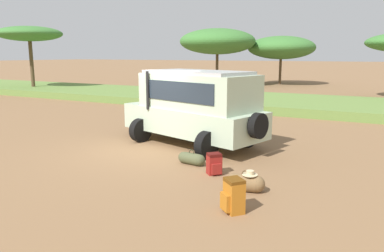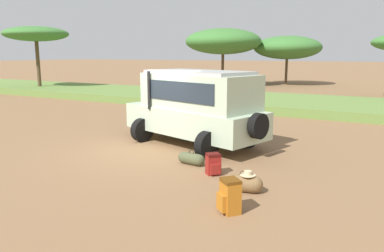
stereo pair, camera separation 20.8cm
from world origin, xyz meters
The scene contains 10 objects.
ground_plane centered at (0.00, 0.00, 0.00)m, with size 320.00×320.00×0.00m, color olive.
grass_bank centered at (0.00, 11.73, 0.22)m, with size 120.00×7.00×0.44m.
safari_vehicle centered at (0.96, 1.25, 1.29)m, with size 5.46×3.56×2.44m.
backpack_beside_front_wheel centered at (4.09, -3.20, 0.32)m, with size 0.50×0.50×0.66m.
backpack_cluster_center centered at (2.83, -1.28, 0.26)m, with size 0.45×0.45×0.54m.
duffel_bag_low_black_case centered at (3.92, -2.04, 0.19)m, with size 0.86×0.46×0.48m.
duffel_bag_soft_canvas centered at (1.93, -0.80, 0.16)m, with size 0.82×0.38×0.42m.
acacia_tree_far_left centered at (-18.45, 10.89, 4.48)m, with size 5.10×4.81×5.08m.
acacia_tree_left_mid centered at (-8.22, 23.57, 4.13)m, with size 7.18×6.83×5.34m.
acacia_tree_centre_back centered at (-3.21, 27.67, 3.59)m, with size 6.55×6.57×4.72m.
Camera 2 is at (6.71, -9.37, 2.95)m, focal length 35.00 mm.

